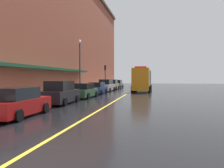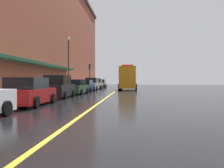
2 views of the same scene
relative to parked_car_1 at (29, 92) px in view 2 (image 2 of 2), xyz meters
The scene contains 17 objects.
ground_plane 19.28m from the parked_car_1, 78.32° to the left, with size 112.00×112.00×0.00m, color black.
sidewalk_left 19.02m from the parked_car_1, 96.95° to the left, with size 2.40×70.00×0.15m, color #ADA8A0.
lane_center_stripe 19.28m from the parked_car_1, 78.32° to the left, with size 0.16×70.00×0.01m, color gold.
brick_building_left 21.51m from the parked_car_1, 115.16° to the left, with size 10.95×64.00×18.64m.
parked_car_1 is the anchor object (origin of this frame).
parked_car_2 6.22m from the parked_car_1, 91.27° to the left, with size 2.07×4.52×1.91m.
parked_car_3 11.98m from the parked_car_1, 89.84° to the left, with size 2.16×4.77×1.59m.
parked_car_4 17.97m from the parked_car_1, 90.14° to the left, with size 2.09×4.38×1.56m.
parked_car_5 23.81m from the parked_car_1, 90.14° to the left, with size 2.20×4.87×1.91m.
parked_car_6 29.21m from the parked_car_1, 90.24° to the left, with size 2.11×4.48×1.84m.
parked_car_7 35.02m from the parked_car_1, 90.19° to the left, with size 2.11×4.23×1.71m.
utility_truck 25.14m from the parked_car_1, 77.12° to the left, with size 2.96×7.66×3.83m.
parking_meter_0 11.94m from the parked_car_1, 96.97° to the left, with size 0.14×0.18×1.33m.
parking_meter_1 8.28m from the parked_car_1, 100.09° to the left, with size 0.14×0.18×1.33m.
parking_meter_2 25.73m from the parked_car_1, 93.23° to the left, with size 0.14×0.18×1.33m.
street_lamp_left 17.23m from the parked_car_1, 96.99° to the left, with size 0.44×0.44×6.94m.
traffic_light_near 29.18m from the parked_car_1, 92.73° to the left, with size 0.38×0.36×4.30m.
Camera 2 is at (2.03, -7.33, 1.46)m, focal length 38.01 mm.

